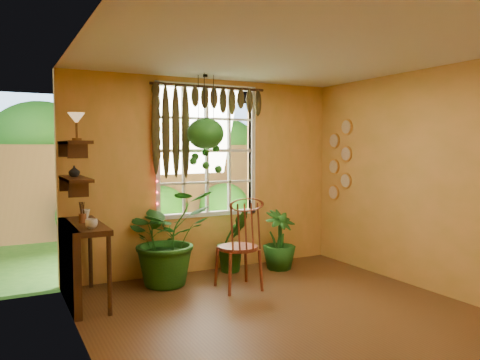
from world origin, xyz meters
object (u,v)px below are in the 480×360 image
object	(u,v)px
counter_ledge	(74,255)
hanging_basket	(206,136)
potted_plant_mid	(233,241)
windsor_chair	(240,259)
potted_plant_left	(167,237)

from	to	relation	value
counter_ledge	hanging_basket	bearing A→B (deg)	9.29
potted_plant_mid	hanging_basket	distance (m)	1.54
windsor_chair	potted_plant_mid	world-z (taller)	windsor_chair
counter_ledge	potted_plant_left	distance (m)	1.18
windsor_chair	potted_plant_mid	distance (m)	0.85
potted_plant_left	potted_plant_mid	size ratio (longest dim) A/B	1.40
potted_plant_left	potted_plant_mid	world-z (taller)	potted_plant_left
potted_plant_left	hanging_basket	bearing A→B (deg)	5.76
windsor_chair	hanging_basket	distance (m)	1.67
windsor_chair	potted_plant_left	bearing A→B (deg)	141.88
counter_ledge	windsor_chair	size ratio (longest dim) A/B	0.91
potted_plant_left	hanging_basket	xyz separation A→B (m)	(0.56, 0.06, 1.29)
windsor_chair	hanging_basket	xyz separation A→B (m)	(-0.16, 0.66, 1.52)
potted_plant_left	hanging_basket	size ratio (longest dim) A/B	0.93
counter_ledge	potted_plant_mid	xyz separation A→B (m)	(2.19, 0.41, -0.11)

